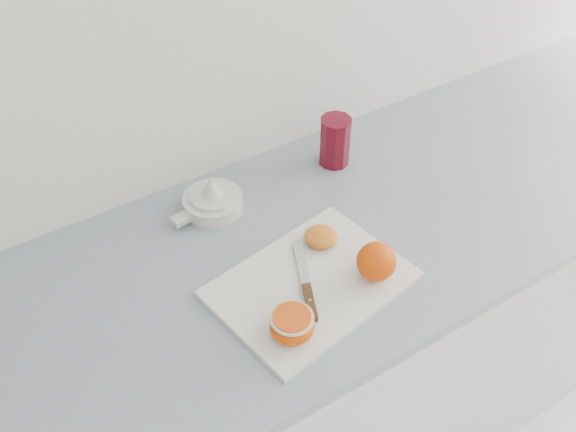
% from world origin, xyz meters
% --- Properties ---
extents(counter, '(2.36, 0.64, 0.89)m').
position_xyz_m(counter, '(-0.07, 1.70, 0.45)').
color(counter, silver).
rests_on(counter, ground).
extents(cutting_board, '(0.39, 0.31, 0.01)m').
position_xyz_m(cutting_board, '(-0.17, 1.59, 0.90)').
color(cutting_board, silver).
rests_on(cutting_board, counter).
extents(whole_orange, '(0.08, 0.08, 0.08)m').
position_xyz_m(whole_orange, '(-0.05, 1.54, 0.94)').
color(whole_orange, orange).
rests_on(whole_orange, cutting_board).
extents(half_orange, '(0.08, 0.08, 0.05)m').
position_xyz_m(half_orange, '(-0.26, 1.51, 0.93)').
color(half_orange, orange).
rests_on(half_orange, cutting_board).
extents(squeezed_shell, '(0.07, 0.07, 0.03)m').
position_xyz_m(squeezed_shell, '(-0.09, 1.67, 0.92)').
color(squeezed_shell, orange).
rests_on(squeezed_shell, cutting_board).
extents(paring_knife, '(0.09, 0.18, 0.01)m').
position_xyz_m(paring_knife, '(-0.19, 1.56, 0.91)').
color(paring_knife, '#4F351B').
rests_on(paring_knife, cutting_board).
extents(citrus_juicer, '(0.16, 0.13, 0.09)m').
position_xyz_m(citrus_juicer, '(-0.22, 1.88, 0.91)').
color(citrus_juicer, white).
rests_on(citrus_juicer, counter).
extents(red_tumbler, '(0.07, 0.07, 0.12)m').
position_xyz_m(red_tumbler, '(0.09, 1.88, 0.94)').
color(red_tumbler, maroon).
rests_on(red_tumbler, counter).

